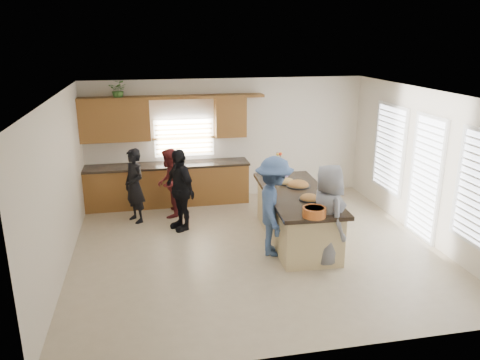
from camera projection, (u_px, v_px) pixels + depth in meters
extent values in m
plane|color=#C6B493|center=(255.00, 248.00, 8.55)|extent=(6.50, 6.50, 0.00)
cube|color=silver|center=(227.00, 139.00, 10.95)|extent=(6.50, 0.02, 2.80)
cube|color=silver|center=(316.00, 249.00, 5.33)|extent=(6.50, 0.02, 2.80)
cube|color=silver|center=(60.00, 186.00, 7.53)|extent=(0.02, 6.00, 2.80)
cube|color=silver|center=(425.00, 165.00, 8.74)|extent=(0.02, 6.00, 2.80)
cube|color=white|center=(257.00, 94.00, 7.72)|extent=(6.50, 6.00, 0.02)
cube|color=brown|center=(168.00, 185.00, 10.67)|extent=(3.65, 0.62, 0.90)
cube|color=black|center=(167.00, 165.00, 10.53)|extent=(3.70, 0.65, 0.05)
cube|color=brown|center=(115.00, 121.00, 10.15)|extent=(1.50, 0.36, 0.90)
cube|color=brown|center=(230.00, 117.00, 10.62)|extent=(0.70, 0.36, 0.90)
cube|color=brown|center=(173.00, 97.00, 10.24)|extent=(4.05, 0.40, 0.06)
cube|color=olive|center=(184.00, 138.00, 10.70)|extent=(1.35, 0.08, 0.85)
cube|color=white|center=(389.00, 148.00, 9.95)|extent=(0.06, 1.10, 1.75)
cube|color=white|center=(425.00, 178.00, 8.71)|extent=(0.06, 0.85, 2.25)
cube|color=#CFB881|center=(296.00, 218.00, 8.80)|extent=(1.11, 2.54, 0.88)
cube|color=black|center=(297.00, 194.00, 8.66)|extent=(1.27, 2.75, 0.07)
cube|color=black|center=(295.00, 237.00, 8.92)|extent=(1.02, 2.46, 0.08)
cylinder|color=black|center=(309.00, 199.00, 8.24)|extent=(0.38, 0.38, 0.02)
ellipsoid|color=#B47F38|center=(309.00, 198.00, 8.23)|extent=(0.34, 0.34, 0.15)
cylinder|color=black|center=(298.00, 186.00, 8.97)|extent=(0.46, 0.46, 0.02)
ellipsoid|color=#B47F38|center=(298.00, 185.00, 8.97)|extent=(0.41, 0.41, 0.19)
cylinder|color=black|center=(286.00, 183.00, 9.16)|extent=(0.37, 0.37, 0.02)
ellipsoid|color=#DDAB5E|center=(286.00, 182.00, 9.15)|extent=(0.33, 0.33, 0.15)
cylinder|color=#C86124|center=(314.00, 212.00, 7.47)|extent=(0.38, 0.38, 0.15)
cylinder|color=beige|center=(314.00, 209.00, 7.45)|extent=(0.31, 0.31, 0.04)
cylinder|color=white|center=(332.00, 208.00, 7.72)|extent=(0.07, 0.07, 0.10)
cylinder|color=#B58DCE|center=(283.00, 175.00, 9.62)|extent=(0.23, 0.23, 0.06)
cylinder|color=silver|center=(279.00, 169.00, 9.80)|extent=(0.11, 0.11, 0.18)
imported|color=#41722D|center=(119.00, 90.00, 9.98)|extent=(0.46, 0.42, 0.42)
imported|color=black|center=(135.00, 186.00, 9.58)|extent=(0.61, 0.68, 1.55)
imported|color=maroon|center=(170.00, 183.00, 9.88)|extent=(0.73, 0.84, 1.48)
imported|color=black|center=(180.00, 190.00, 9.20)|extent=(0.77, 1.04, 1.64)
imported|color=#3E5887|center=(274.00, 206.00, 8.12)|extent=(0.89, 1.26, 1.77)
imported|color=gray|center=(328.00, 215.00, 7.78)|extent=(0.63, 0.90, 1.73)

